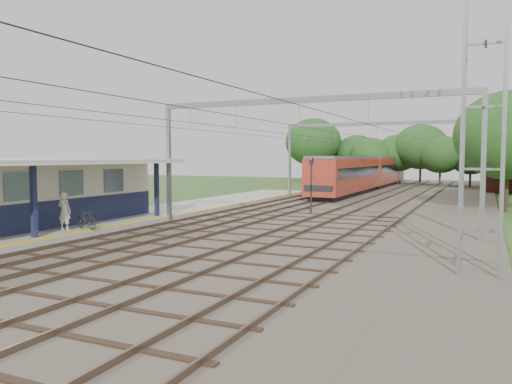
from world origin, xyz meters
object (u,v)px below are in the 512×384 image
Objects in this scene: person at (64,211)px; signal_post at (311,180)px; bicycle at (86,219)px; train at (367,172)px.

person is 16.32m from signal_post.
person is at bearing -116.83° from signal_post.
signal_post is at bearing -125.98° from person.
bicycle is 15.44m from signal_post.
bicycle is at bearing -148.05° from person.
person is at bearing -98.30° from train.
bicycle is 0.04× the size of train.
signal_post reaches higher than bicycle.
signal_post is at bearing -11.16° from bicycle.
bicycle is (0.76, 0.63, -0.43)m from person.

